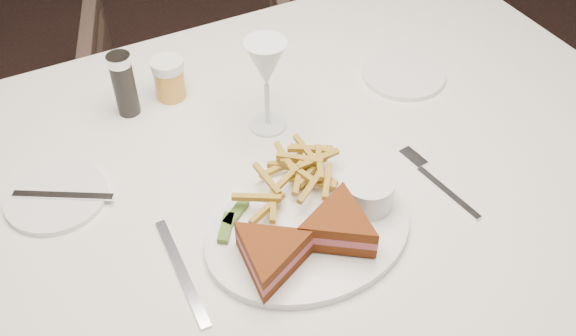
# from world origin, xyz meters

# --- Properties ---
(ground) EXTENTS (5.00, 5.00, 0.00)m
(ground) POSITION_xyz_m (0.00, 0.00, 0.00)
(ground) COLOR black
(ground) RESTS_ON ground
(table) EXTENTS (1.47, 1.03, 0.75)m
(table) POSITION_xyz_m (-0.00, -0.32, 0.38)
(table) COLOR silver
(table) RESTS_ON ground
(chair_far) EXTENTS (0.72, 0.70, 0.62)m
(chair_far) POSITION_xyz_m (0.08, 0.49, 0.31)
(chair_far) COLOR #49362C
(chair_far) RESTS_ON ground
(table_setting) EXTENTS (0.83, 0.62, 0.18)m
(table_setting) POSITION_xyz_m (-0.02, -0.38, 0.79)
(table_setting) COLOR white
(table_setting) RESTS_ON table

